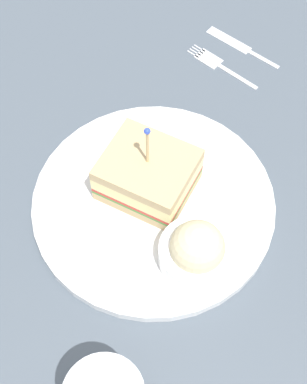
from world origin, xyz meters
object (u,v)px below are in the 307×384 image
(plate, at_px, (154,204))
(coleslaw_bowl, at_px, (197,251))
(fork, at_px, (216,63))
(knife, at_px, (239,45))
(sandwich_half_center, at_px, (149,174))

(plate, xyz_separation_m, coleslaw_bowl, (-0.02, 0.09, 0.03))
(fork, height_order, knife, same)
(plate, relative_size, coleslaw_bowl, 3.44)
(sandwich_half_center, xyz_separation_m, knife, (-0.20, -0.19, -0.04))
(coleslaw_bowl, relative_size, fork, 0.79)
(fork, bearing_deg, coleslaw_bowl, 63.73)
(plate, bearing_deg, fork, -129.44)
(sandwich_half_center, xyz_separation_m, coleslaw_bowl, (-0.02, 0.11, -0.01))
(sandwich_half_center, height_order, knife, sandwich_half_center)
(plate, bearing_deg, sandwich_half_center, -92.58)
(fork, distance_m, knife, 0.05)
(fork, relative_size, knife, 0.98)
(coleslaw_bowl, bearing_deg, fork, -116.27)
(plate, height_order, fork, plate)
(coleslaw_bowl, bearing_deg, knife, -121.34)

